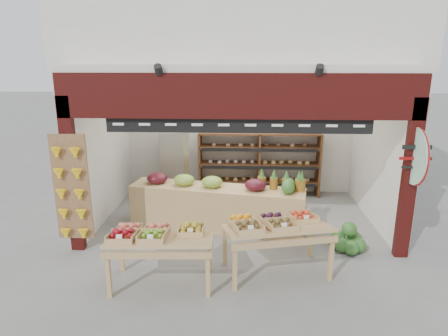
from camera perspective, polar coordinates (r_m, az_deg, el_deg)
ground at (r=7.95m, az=1.93°, el=-8.37°), size 60.00×60.00×0.00m
shop_structure at (r=8.90m, az=2.33°, el=20.06°), size 6.36×5.12×5.40m
banana_board at (r=7.03m, az=-21.00°, el=-2.99°), size 0.60×0.15×1.80m
gift_sign at (r=6.84m, az=25.64°, el=1.52°), size 0.04×0.93×0.92m
back_shelving at (r=9.48m, az=5.08°, el=2.67°), size 2.87×0.47×1.79m
refrigerator at (r=9.35m, az=-7.11°, el=0.47°), size 0.76×0.76×1.61m
cardboard_stack at (r=8.28m, az=-7.06°, el=-5.72°), size 1.01×0.78×0.64m
mid_counter at (r=7.73m, az=-1.06°, el=-5.40°), size 3.40×1.22×1.05m
display_table_left at (r=5.92m, az=-9.95°, el=-9.58°), size 1.53×0.90×0.96m
display_table_right at (r=6.13m, az=6.92°, el=-8.12°), size 1.73×1.21×1.01m
watermelon_pile at (r=7.33m, az=17.14°, el=-9.88°), size 0.64×0.64×0.50m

